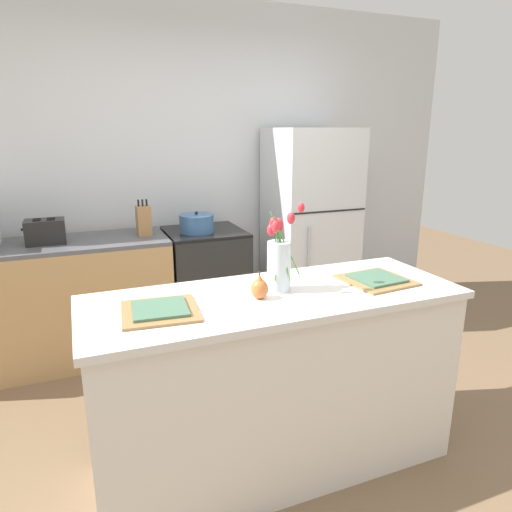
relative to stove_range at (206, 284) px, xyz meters
name	(u,v)px	position (x,y,z in m)	size (l,w,h in m)	color
ground_plane	(274,460)	(-0.10, -1.60, -0.46)	(10.00, 10.00, 0.00)	brown
back_wall	(178,171)	(-0.10, 0.40, 0.89)	(5.20, 0.08, 2.70)	silver
kitchen_island	(275,381)	(-0.10, -1.60, 0.01)	(1.80, 0.66, 0.94)	silver
back_counter	(53,304)	(-1.16, 0.00, 0.00)	(1.68, 0.60, 0.91)	tan
stove_range	(206,284)	(0.00, 0.00, 0.00)	(0.60, 0.61, 0.91)	black
refrigerator	(310,229)	(0.95, 0.00, 0.39)	(0.68, 0.67, 1.70)	silver
flower_vase	(279,260)	(-0.07, -1.56, 0.63)	(0.18, 0.15, 0.42)	silver
pear_figurine	(259,288)	(-0.20, -1.63, 0.53)	(0.08, 0.08, 0.13)	#C66B33
plate_setting_left	(160,310)	(-0.65, -1.63, 0.49)	(0.34, 0.34, 0.02)	olive
plate_setting_right	(376,279)	(0.45, -1.63, 0.49)	(0.34, 0.34, 0.02)	olive
toaster	(45,231)	(-1.15, -0.01, 0.54)	(0.28, 0.18, 0.17)	black
cooking_pot	(197,223)	(-0.07, -0.05, 0.53)	(0.27, 0.27, 0.16)	#386093
knife_block	(144,220)	(-0.47, 0.01, 0.57)	(0.10, 0.14, 0.27)	#A37547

